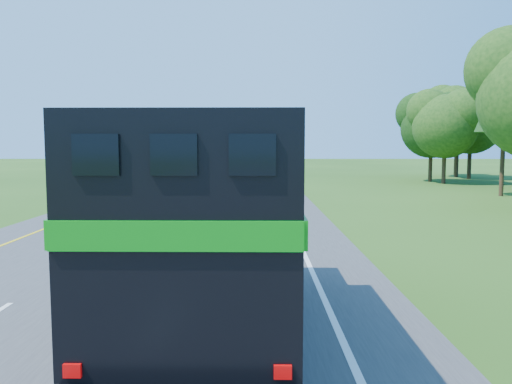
% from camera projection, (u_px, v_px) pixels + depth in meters
% --- Properties ---
extents(road, '(15.00, 260.00, 0.04)m').
position_uv_depth(road, '(217.00, 184.00, 48.91)').
color(road, '#38383A').
rests_on(road, ground).
extents(lane_markings, '(11.15, 260.00, 0.01)m').
position_uv_depth(lane_markings, '(217.00, 183.00, 48.91)').
color(lane_markings, yellow).
rests_on(lane_markings, road).
extents(horse_truck, '(3.02, 9.19, 4.05)m').
position_uv_depth(horse_truck, '(213.00, 223.00, 9.58)').
color(horse_truck, black).
rests_on(horse_truck, road).
extents(white_suv, '(3.43, 6.63, 1.79)m').
position_uv_depth(white_suv, '(140.00, 189.00, 32.25)').
color(white_suv, white).
rests_on(white_suv, road).
extents(far_car, '(2.34, 5.02, 1.66)m').
position_uv_depth(far_car, '(222.00, 160.00, 104.93)').
color(far_car, silver).
rests_on(far_car, road).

